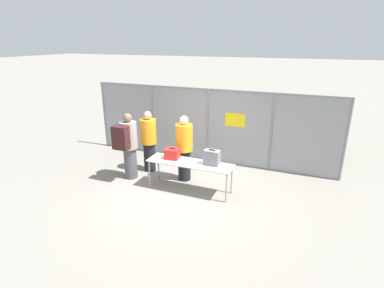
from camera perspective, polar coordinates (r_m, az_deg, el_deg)
name	(u,v)px	position (r m, az deg, el deg)	size (l,w,h in m)	color
ground_plane	(180,189)	(7.91, -2.35, -8.61)	(120.00, 120.00, 0.00)	gray
fence_section	(208,124)	(9.32, 3.01, 3.78)	(7.85, 0.07, 2.32)	gray
inspection_table	(190,165)	(7.56, -0.42, -3.95)	(2.19, 0.61, 0.78)	silver
suitcase_red	(172,154)	(7.75, -3.78, -1.82)	(0.38, 0.36, 0.29)	red
suitcase_grey	(212,158)	(7.35, 3.81, -2.60)	(0.40, 0.25, 0.40)	slate
traveler_hooded	(128,144)	(8.29, -12.14, 0.00)	(0.46, 0.71, 1.86)	#4C4C51
security_worker_near	(184,148)	(8.08, -1.49, -0.69)	(0.45, 0.45, 1.82)	black
security_worker_far	(149,141)	(8.75, -8.23, 0.62)	(0.44, 0.44, 1.79)	black
utility_trailer	(300,134)	(11.62, 19.87, 1.74)	(3.44, 2.23, 0.71)	#4C6B47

